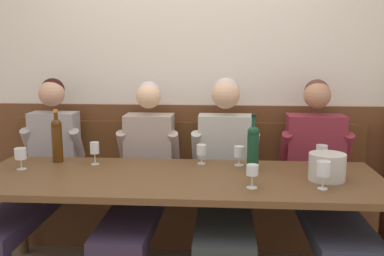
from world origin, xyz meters
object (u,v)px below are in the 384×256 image
person_right_seat (142,177)px  ice_bucket (327,167)px  wine_glass_mid_left (21,155)px  wine_glass_center_front (322,152)px  person_left_seat (36,175)px  wine_glass_by_bottle (324,170)px  person_center_right_seat (225,176)px  wine_bottle_green_tall (57,139)px  wine_bottle_amber_mid (253,146)px  wall_bench (187,206)px  person_center_left_seat (324,180)px  dining_table (177,186)px  wine_glass_left_end (252,171)px  wine_glass_mid_right (95,149)px  wine_glass_near_bucket (201,151)px  wine_glass_right_end (239,152)px

person_right_seat → ice_bucket: 1.29m
wine_glass_mid_left → wine_glass_center_front: (2.01, 0.18, 0.01)m
person_left_seat → wine_glass_by_bottle: size_ratio=8.14×
person_center_right_seat → wine_bottle_green_tall: bearing=-177.8°
person_left_seat → wine_bottle_amber_mid: bearing=-5.6°
person_left_seat → wine_bottle_amber_mid: (1.55, -0.15, 0.27)m
wall_bench → person_right_seat: 0.59m
person_right_seat → person_center_left_seat: bearing=-0.0°
person_left_seat → wine_bottle_green_tall: 0.33m
dining_table → wall_bench: bearing=90.0°
person_right_seat → wine_glass_center_front: (1.24, -0.09, 0.22)m
person_center_left_seat → wine_glass_left_end: 0.80m
person_center_right_seat → wine_glass_mid_left: size_ratio=9.27×
dining_table → person_center_right_seat: (0.30, 0.35, -0.03)m
person_left_seat → wine_glass_center_front: bearing=-1.9°
wine_glass_by_bottle → wine_glass_mid_right: wine_glass_by_bottle is taller
wall_bench → ice_bucket: size_ratio=12.86×
person_left_seat → ice_bucket: bearing=-9.8°
wine_glass_center_front → wine_glass_by_bottle: size_ratio=0.97×
ice_bucket → wine_glass_left_end: 0.51m
person_center_left_seat → person_left_seat: bearing=-179.5°
wine_glass_center_front → wine_glass_near_bucket: 0.81m
person_center_right_seat → wine_glass_right_end: (0.10, -0.05, 0.19)m
person_right_seat → wine_bottle_green_tall: (-0.59, -0.05, 0.28)m
person_center_left_seat → wine_glass_center_front: person_center_left_seat is taller
person_center_left_seat → wine_glass_left_end: bearing=-133.4°
wine_bottle_amber_mid → wine_glass_center_front: 0.48m
person_center_right_seat → wine_glass_by_bottle: 0.81m
person_left_seat → wine_glass_mid_right: 0.52m
person_left_seat → person_center_left_seat: bearing=0.5°
person_right_seat → wine_bottle_amber_mid: (0.78, -0.17, 0.27)m
dining_table → wine_bottle_green_tall: bearing=161.2°
wine_glass_center_front → wine_glass_by_bottle: wine_glass_by_bottle is taller
person_right_seat → wine_glass_by_bottle: size_ratio=8.20×
person_left_seat → wine_glass_near_bucket: person_left_seat is taller
wine_bottle_green_tall → wine_glass_left_end: size_ratio=2.72×
wine_bottle_amber_mid → wall_bench: bearing=131.6°
ice_bucket → wine_glass_by_bottle: bearing=-108.6°
person_right_seat → wine_glass_mid_left: (-0.76, -0.26, 0.21)m
person_center_left_seat → wine_bottle_amber_mid: size_ratio=3.57×
wine_glass_near_bucket → person_center_left_seat: bearing=1.6°
wall_bench → wine_glass_by_bottle: 1.39m
person_left_seat → wine_bottle_amber_mid: size_ratio=3.55×
ice_bucket → wine_glass_center_front: size_ratio=1.41×
dining_table → wine_bottle_amber_mid: 0.56m
person_center_right_seat → ice_bucket: (0.62, -0.36, 0.18)m
wall_bench → wine_glass_near_bucket: wall_bench is taller
dining_table → wine_bottle_amber_mid: size_ratio=6.88×
wall_bench → ice_bucket: wall_bench is taller
person_center_left_seat → wine_bottle_amber_mid: bearing=-161.4°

